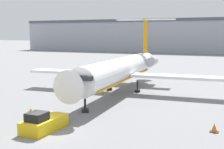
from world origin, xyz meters
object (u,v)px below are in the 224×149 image
pushback_tug (44,123)px  traffic_cone_right (214,128)px  airplane_main (121,69)px  worker_near_tug (31,117)px  worker_by_wing (59,84)px

pushback_tug → traffic_cone_right: bearing=21.6°
airplane_main → worker_near_tug: bearing=-93.9°
worker_by_wing → airplane_main: bearing=13.4°
airplane_main → traffic_cone_right: airplane_main is taller
worker_near_tug → traffic_cone_right: (15.15, 4.81, -0.49)m
pushback_tug → worker_by_wing: (-9.41, 16.65, 0.25)m
worker_by_wing → pushback_tug: bearing=-60.5°
worker_by_wing → worker_near_tug: bearing=-64.6°
airplane_main → traffic_cone_right: (13.91, -13.47, -2.93)m
airplane_main → traffic_cone_right: bearing=-44.1°
airplane_main → worker_by_wing: 9.47m
worker_near_tug → traffic_cone_right: bearing=17.6°
traffic_cone_right → worker_near_tug: bearing=-162.4°
worker_by_wing → traffic_cone_right: bearing=-26.4°
worker_near_tug → traffic_cone_right: worker_near_tug is taller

